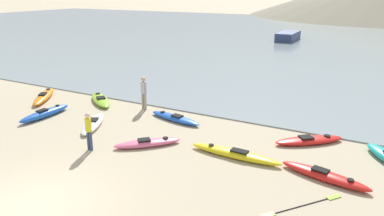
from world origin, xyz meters
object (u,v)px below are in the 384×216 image
(kayak_on_sand_5, at_px, (44,96))
(kayak_on_sand_3, at_px, (235,154))
(loose_paddle, at_px, (302,206))
(kayak_on_sand_2, at_px, (93,124))
(person_near_foreground, at_px, (89,129))
(kayak_on_sand_0, at_px, (175,118))
(kayak_on_sand_1, at_px, (324,175))
(kayak_on_sand_7, at_px, (101,100))
(person_near_waterline, at_px, (144,91))
(kayak_on_sand_8, at_px, (45,113))
(kayak_on_sand_6, at_px, (148,143))
(moored_boat_0, at_px, (288,36))
(kayak_on_sand_9, at_px, (309,140))

(kayak_on_sand_5, bearing_deg, kayak_on_sand_3, -8.33)
(kayak_on_sand_5, xyz_separation_m, loose_paddle, (15.27, -3.90, -0.15))
(kayak_on_sand_2, xyz_separation_m, person_near_foreground, (1.75, -2.01, 0.74))
(kayak_on_sand_5, bearing_deg, loose_paddle, -14.32)
(kayak_on_sand_0, xyz_separation_m, kayak_on_sand_1, (7.24, -2.50, 0.01))
(kayak_on_sand_7, height_order, person_near_waterline, person_near_waterline)
(kayak_on_sand_8, bearing_deg, person_near_waterline, 42.81)
(kayak_on_sand_6, bearing_deg, moored_boat_0, 96.12)
(kayak_on_sand_9, bearing_deg, kayak_on_sand_6, -148.48)
(kayak_on_sand_3, relative_size, kayak_on_sand_6, 1.53)
(kayak_on_sand_1, bearing_deg, loose_paddle, -97.18)
(kayak_on_sand_3, bearing_deg, kayak_on_sand_2, -179.11)
(kayak_on_sand_0, height_order, kayak_on_sand_5, kayak_on_sand_5)
(kayak_on_sand_6, bearing_deg, kayak_on_sand_0, 101.25)
(kayak_on_sand_3, bearing_deg, kayak_on_sand_8, -178.56)
(kayak_on_sand_2, bearing_deg, kayak_on_sand_5, 160.68)
(kayak_on_sand_8, bearing_deg, moored_boat_0, 85.15)
(kayak_on_sand_1, relative_size, kayak_on_sand_9, 1.14)
(kayak_on_sand_2, xyz_separation_m, person_near_waterline, (0.58, 3.13, 0.85))
(kayak_on_sand_5, xyz_separation_m, person_near_waterline, (6.03, 1.22, 0.80))
(kayak_on_sand_1, bearing_deg, kayak_on_sand_6, -175.10)
(kayak_on_sand_3, distance_m, kayak_on_sand_8, 9.82)
(kayak_on_sand_7, distance_m, kayak_on_sand_9, 11.20)
(kayak_on_sand_5, height_order, loose_paddle, kayak_on_sand_5)
(moored_boat_0, bearing_deg, kayak_on_sand_8, -94.85)
(kayak_on_sand_6, bearing_deg, kayak_on_sand_9, 31.52)
(person_near_waterline, bearing_deg, kayak_on_sand_5, -168.56)
(kayak_on_sand_2, relative_size, person_near_waterline, 1.64)
(person_near_foreground, bearing_deg, kayak_on_sand_6, 39.78)
(kayak_on_sand_0, xyz_separation_m, kayak_on_sand_8, (-5.78, -2.61, 0.05))
(kayak_on_sand_8, height_order, person_near_foreground, person_near_foreground)
(kayak_on_sand_7, relative_size, loose_paddle, 1.22)
(person_near_foreground, bearing_deg, kayak_on_sand_1, 13.36)
(kayak_on_sand_6, xyz_separation_m, loose_paddle, (6.39, -1.39, -0.11))
(kayak_on_sand_5, bearing_deg, kayak_on_sand_2, -19.32)
(kayak_on_sand_2, bearing_deg, moored_boat_0, 90.26)
(kayak_on_sand_3, bearing_deg, moored_boat_0, 102.08)
(kayak_on_sand_1, distance_m, kayak_on_sand_3, 3.21)
(kayak_on_sand_3, height_order, kayak_on_sand_6, kayak_on_sand_3)
(person_near_waterline, height_order, loose_paddle, person_near_waterline)
(kayak_on_sand_0, bearing_deg, loose_paddle, -32.50)
(kayak_on_sand_6, bearing_deg, kayak_on_sand_8, 175.89)
(kayak_on_sand_2, bearing_deg, kayak_on_sand_8, -177.29)
(kayak_on_sand_7, xyz_separation_m, person_near_foreground, (3.98, -4.99, 0.71))
(kayak_on_sand_6, relative_size, kayak_on_sand_9, 0.88)
(kayak_on_sand_9, relative_size, moored_boat_0, 0.54)
(person_near_waterline, bearing_deg, kayak_on_sand_0, -16.36)
(kayak_on_sand_3, xyz_separation_m, kayak_on_sand_9, (2.09, 2.68, -0.01))
(person_near_waterline, relative_size, moored_boat_0, 0.34)
(kayak_on_sand_6, bearing_deg, kayak_on_sand_5, 164.24)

